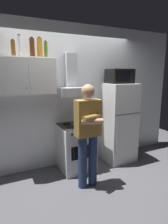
{
  "coord_description": "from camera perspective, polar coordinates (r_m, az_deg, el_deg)",
  "views": [
    {
      "loc": [
        -1.33,
        -2.83,
        1.79
      ],
      "look_at": [
        0.0,
        0.0,
        1.15
      ],
      "focal_mm": 30.13,
      "sensor_mm": 36.0,
      "label": 1
    }
  ],
  "objects": [
    {
      "name": "person_standing",
      "position": [
        2.91,
        1.22,
        -6.28
      ],
      "size": [
        0.38,
        0.33,
        1.64
      ],
      "color": "navy",
      "rests_on": "ground_plane"
    },
    {
      "name": "bottle_olive_oil",
      "position": [
        3.32,
        -11.52,
        18.05
      ],
      "size": [
        0.06,
        0.06,
        0.27
      ],
      "color": "#4C6B19",
      "rests_on": "upper_cabinet"
    },
    {
      "name": "upper_cabinet",
      "position": [
        3.24,
        -16.93,
        10.36
      ],
      "size": [
        0.9,
        0.37,
        0.6
      ],
      "color": "white"
    },
    {
      "name": "range_hood",
      "position": [
        3.46,
        -3.44,
        8.35
      ],
      "size": [
        0.6,
        0.44,
        0.75
      ],
      "color": "#B7BABF"
    },
    {
      "name": "stove_oven",
      "position": [
        3.6,
        -2.45,
        -10.58
      ],
      "size": [
        0.6,
        0.62,
        0.87
      ],
      "color": "white",
      "rests_on": "ground_plane"
    },
    {
      "name": "bottle_beer_brown",
      "position": [
        3.24,
        -20.7,
        17.61
      ],
      "size": [
        0.06,
        0.06,
        0.26
      ],
      "color": "brown",
      "rests_on": "upper_cabinet"
    },
    {
      "name": "bottle_rum_dark",
      "position": [
        3.27,
        -15.47,
        18.31
      ],
      "size": [
        0.08,
        0.08,
        0.31
      ],
      "color": "#47230F",
      "rests_on": "upper_cabinet"
    },
    {
      "name": "cooking_pot",
      "position": [
        3.39,
        0.29,
        -3.13
      ],
      "size": [
        0.28,
        0.18,
        0.11
      ],
      "color": "#B7BABF",
      "rests_on": "stove_oven"
    },
    {
      "name": "ground_plane",
      "position": [
        3.61,
        -0.0,
        -18.2
      ],
      "size": [
        7.0,
        7.0,
        0.0
      ],
      "primitive_type": "plane",
      "color": "#4C4C51"
    },
    {
      "name": "bottle_vodka_clear",
      "position": [
        3.28,
        -18.97,
        18.35
      ],
      "size": [
        0.07,
        0.07,
        0.34
      ],
      "color": "silver",
      "rests_on": "upper_cabinet"
    },
    {
      "name": "refrigerator",
      "position": [
        3.93,
        10.38,
        -3.21
      ],
      "size": [
        0.6,
        0.62,
        1.6
      ],
      "color": "silver",
      "rests_on": "ground_plane"
    },
    {
      "name": "bottle_liquor_amber",
      "position": [
        3.31,
        -13.31,
        18.44
      ],
      "size": [
        0.08,
        0.08,
        0.32
      ],
      "color": "#B7721E",
      "rests_on": "upper_cabinet"
    },
    {
      "name": "back_wall_tiled",
      "position": [
        3.71,
        -3.97,
        4.72
      ],
      "size": [
        4.8,
        0.1,
        2.7
      ],
      "primitive_type": "cube",
      "color": "white",
      "rests_on": "ground_plane"
    },
    {
      "name": "microwave",
      "position": [
        3.82,
        10.73,
        10.62
      ],
      "size": [
        0.48,
        0.37,
        0.28
      ],
      "color": "black",
      "rests_on": "refrigerator"
    }
  ]
}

